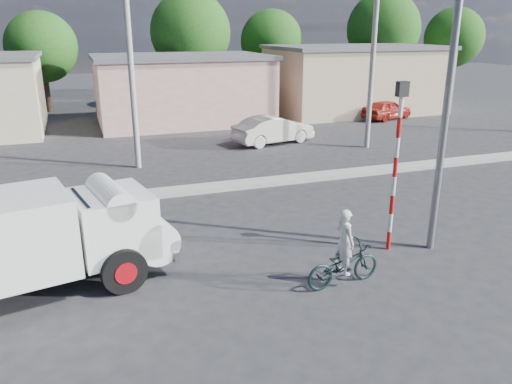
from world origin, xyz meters
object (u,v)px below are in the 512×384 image
object	(u,v)px
car_cream	(273,130)
truck	(42,237)
cyclist	(344,254)
streetlight	(447,55)
bicycle	(343,265)
traffic_pole	(397,154)
car_red	(387,109)

from	to	relation	value
car_cream	truck	bearing A→B (deg)	126.98
cyclist	streetlight	world-z (taller)	streetlight
cyclist	streetlight	size ratio (longest dim) A/B	0.17
bicycle	streetlight	xyz separation A→B (m)	(3.02, 0.99, 4.47)
car_cream	traffic_pole	bearing A→B (deg)	158.86
bicycle	truck	bearing A→B (deg)	66.30
car_red	streetlight	size ratio (longest dim) A/B	0.41
car_cream	car_red	bearing A→B (deg)	-79.61
truck	traffic_pole	world-z (taller)	traffic_pole
car_red	truck	bearing A→B (deg)	110.77
bicycle	car_red	xyz separation A→B (m)	(13.31, 18.25, 0.13)
cyclist	streetlight	bearing A→B (deg)	-78.03
car_red	streetlight	bearing A→B (deg)	130.28
traffic_pole	bicycle	bearing A→B (deg)	-148.26
truck	traffic_pole	xyz separation A→B (m)	(8.37, -0.70, 1.33)
bicycle	traffic_pole	world-z (taller)	traffic_pole
cyclist	car_red	xyz separation A→B (m)	(13.31, 18.25, -0.14)
cyclist	car_red	size ratio (longest dim) A/B	0.41
truck	car_red	size ratio (longest dim) A/B	1.59
car_red	cyclist	bearing A→B (deg)	124.98
car_red	streetlight	xyz separation A→B (m)	(-10.29, -17.27, 4.34)
truck	streetlight	xyz separation A→B (m)	(9.31, -1.00, 3.69)
car_cream	streetlight	bearing A→B (deg)	163.07
cyclist	streetlight	xyz separation A→B (m)	(3.02, 0.99, 4.20)
cyclist	traffic_pole	xyz separation A→B (m)	(2.08, 1.29, 1.83)
cyclist	car_red	world-z (taller)	cyclist
car_cream	cyclist	bearing A→B (deg)	151.50
cyclist	traffic_pole	size ratio (longest dim) A/B	0.35
truck	car_red	world-z (taller)	truck
bicycle	cyclist	distance (m)	0.27
truck	car_red	xyz separation A→B (m)	(19.60, 16.27, -0.64)
car_cream	bicycle	bearing A→B (deg)	151.50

